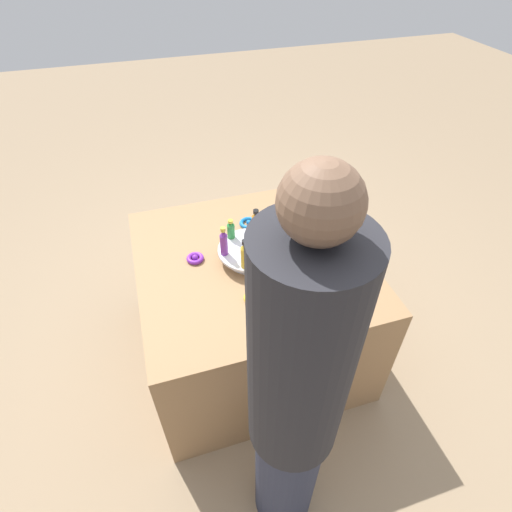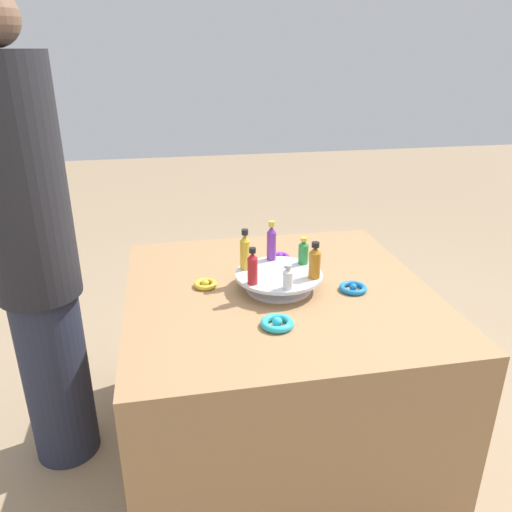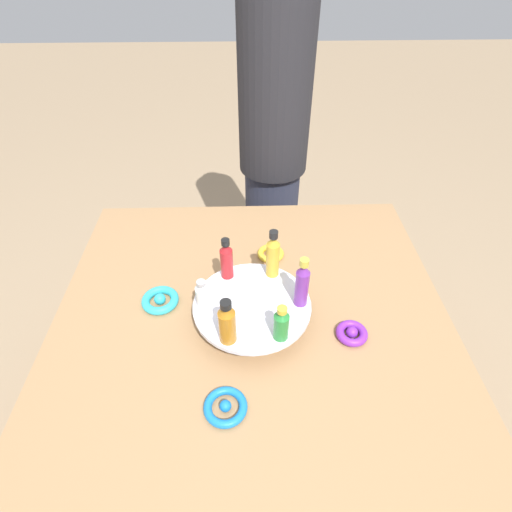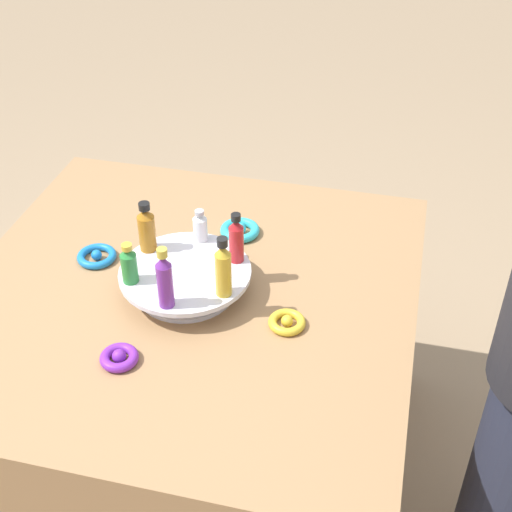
{
  "view_description": "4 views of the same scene",
  "coord_description": "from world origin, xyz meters",
  "px_view_note": "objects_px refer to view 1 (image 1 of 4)",
  "views": [
    {
      "loc": [
        -0.4,
        -1.38,
        2.01
      ],
      "look_at": [
        -0.02,
        -0.15,
        0.85
      ],
      "focal_mm": 28.0,
      "sensor_mm": 36.0,
      "label": 1
    },
    {
      "loc": [
        1.59,
        -0.39,
        1.51
      ],
      "look_at": [
        -0.01,
        -0.08,
        0.83
      ],
      "focal_mm": 35.0,
      "sensor_mm": 36.0,
      "label": 2
    },
    {
      "loc": [
        0.01,
        0.71,
        1.56
      ],
      "look_at": [
        -0.01,
        -0.11,
        0.84
      ],
      "focal_mm": 28.0,
      "sensor_mm": 36.0,
      "label": 3
    },
    {
      "loc": [
        -1.25,
        -0.47,
        1.8
      ],
      "look_at": [
        -0.02,
        -0.18,
        0.85
      ],
      "focal_mm": 50.0,
      "sensor_mm": 36.0,
      "label": 4
    }
  ],
  "objects_px": {
    "bottle_purple": "(224,243)",
    "ribbon_bow_gold": "(253,298)",
    "bottle_green": "(231,230)",
    "display_stand": "(251,252)",
    "bottle_red": "(272,250)",
    "person_figure": "(294,405)",
    "ribbon_bow_purple": "(195,258)",
    "ribbon_bow_teal": "(306,254)",
    "bottle_clear": "(276,236)",
    "bottle_amber": "(256,222)",
    "ribbon_bow_blue": "(249,223)",
    "bottle_gold": "(245,255)"
  },
  "relations": [
    {
      "from": "bottle_gold",
      "to": "ribbon_bow_gold",
      "type": "distance_m",
      "value": 0.19
    },
    {
      "from": "display_stand",
      "to": "bottle_clear",
      "type": "height_order",
      "value": "bottle_clear"
    },
    {
      "from": "bottle_green",
      "to": "ribbon_bow_teal",
      "type": "bearing_deg",
      "value": -28.02
    },
    {
      "from": "ribbon_bow_blue",
      "to": "ribbon_bow_teal",
      "type": "distance_m",
      "value": 0.38
    },
    {
      "from": "bottle_gold",
      "to": "person_figure",
      "type": "xyz_separation_m",
      "value": [
        -0.05,
        -0.73,
        0.01
      ]
    },
    {
      "from": "bottle_green",
      "to": "ribbon_bow_gold",
      "type": "distance_m",
      "value": 0.38
    },
    {
      "from": "display_stand",
      "to": "bottle_amber",
      "type": "distance_m",
      "value": 0.15
    },
    {
      "from": "ribbon_bow_gold",
      "to": "person_figure",
      "type": "distance_m",
      "value": 0.6
    },
    {
      "from": "ribbon_bow_purple",
      "to": "bottle_purple",
      "type": "bearing_deg",
      "value": -27.75
    },
    {
      "from": "ribbon_bow_purple",
      "to": "ribbon_bow_blue",
      "type": "bearing_deg",
      "value": 30.83
    },
    {
      "from": "bottle_clear",
      "to": "bottle_red",
      "type": "xyz_separation_m",
      "value": [
        -0.06,
        -0.11,
        0.02
      ]
    },
    {
      "from": "bottle_green",
      "to": "ribbon_bow_gold",
      "type": "relative_size",
      "value": 1.21
    },
    {
      "from": "bottle_purple",
      "to": "ribbon_bow_blue",
      "type": "distance_m",
      "value": 0.35
    },
    {
      "from": "display_stand",
      "to": "ribbon_bow_purple",
      "type": "xyz_separation_m",
      "value": [
        -0.26,
        0.07,
        -0.03
      ]
    },
    {
      "from": "bottle_amber",
      "to": "person_figure",
      "type": "bearing_deg",
      "value": -100.04
    },
    {
      "from": "bottle_amber",
      "to": "ribbon_bow_blue",
      "type": "distance_m",
      "value": 0.19
    },
    {
      "from": "bottle_purple",
      "to": "bottle_red",
      "type": "xyz_separation_m",
      "value": [
        0.2,
        -0.1,
        -0.01
      ]
    },
    {
      "from": "bottle_purple",
      "to": "bottle_amber",
      "type": "bearing_deg",
      "value": 31.8
    },
    {
      "from": "bottle_amber",
      "to": "ribbon_bow_purple",
      "type": "distance_m",
      "value": 0.34
    },
    {
      "from": "bottle_gold",
      "to": "person_figure",
      "type": "bearing_deg",
      "value": -93.76
    },
    {
      "from": "bottle_amber",
      "to": "bottle_red",
      "type": "height_order",
      "value": "bottle_amber"
    },
    {
      "from": "ribbon_bow_blue",
      "to": "ribbon_bow_gold",
      "type": "relative_size",
      "value": 1.17
    },
    {
      "from": "bottle_purple",
      "to": "bottle_red",
      "type": "height_order",
      "value": "bottle_purple"
    },
    {
      "from": "display_stand",
      "to": "bottle_red",
      "type": "bearing_deg",
      "value": -58.2
    },
    {
      "from": "bottle_clear",
      "to": "ribbon_bow_gold",
      "type": "height_order",
      "value": "bottle_clear"
    },
    {
      "from": "bottle_green",
      "to": "ribbon_bow_gold",
      "type": "xyz_separation_m",
      "value": [
        0.0,
        -0.37,
        -0.1
      ]
    },
    {
      "from": "bottle_clear",
      "to": "person_figure",
      "type": "xyz_separation_m",
      "value": [
        -0.24,
        -0.85,
        0.05
      ]
    },
    {
      "from": "bottle_red",
      "to": "ribbon_bow_teal",
      "type": "height_order",
      "value": "bottle_red"
    },
    {
      "from": "bottle_gold",
      "to": "bottle_clear",
      "type": "bearing_deg",
      "value": 31.8
    },
    {
      "from": "bottle_amber",
      "to": "person_figure",
      "type": "xyz_separation_m",
      "value": [
        -0.17,
        -0.95,
        0.02
      ]
    },
    {
      "from": "bottle_clear",
      "to": "ribbon_bow_teal",
      "type": "bearing_deg",
      "value": -27.75
    },
    {
      "from": "bottle_red",
      "to": "ribbon_bow_gold",
      "type": "height_order",
      "value": "bottle_red"
    },
    {
      "from": "bottle_purple",
      "to": "ribbon_bow_gold",
      "type": "height_order",
      "value": "bottle_purple"
    },
    {
      "from": "bottle_clear",
      "to": "person_figure",
      "type": "height_order",
      "value": "person_figure"
    },
    {
      "from": "ribbon_bow_blue",
      "to": "person_figure",
      "type": "xyz_separation_m",
      "value": [
        -0.17,
        -1.1,
        0.14
      ]
    },
    {
      "from": "bottle_clear",
      "to": "ribbon_bow_purple",
      "type": "height_order",
      "value": "bottle_clear"
    },
    {
      "from": "ribbon_bow_blue",
      "to": "ribbon_bow_purple",
      "type": "relative_size",
      "value": 1.19
    },
    {
      "from": "person_figure",
      "to": "display_stand",
      "type": "bearing_deg",
      "value": 0.0
    },
    {
      "from": "bottle_amber",
      "to": "bottle_green",
      "type": "bearing_deg",
      "value": -178.2
    },
    {
      "from": "ribbon_bow_purple",
      "to": "ribbon_bow_teal",
      "type": "bearing_deg",
      "value": -14.17
    },
    {
      "from": "ribbon_bow_purple",
      "to": "person_figure",
      "type": "height_order",
      "value": "person_figure"
    },
    {
      "from": "ribbon_bow_purple",
      "to": "ribbon_bow_gold",
      "type": "xyz_separation_m",
      "value": [
        0.2,
        -0.33,
        -0.0
      ]
    },
    {
      "from": "bottle_gold",
      "to": "bottle_green",
      "type": "bearing_deg",
      "value": 91.8
    },
    {
      "from": "ribbon_bow_gold",
      "to": "ribbon_bow_purple",
      "type": "bearing_deg",
      "value": 120.83
    },
    {
      "from": "bottle_green",
      "to": "display_stand",
      "type": "bearing_deg",
      "value": -58.2
    },
    {
      "from": "ribbon_bow_purple",
      "to": "ribbon_bow_teal",
      "type": "relative_size",
      "value": 0.79
    },
    {
      "from": "bottle_gold",
      "to": "bottle_red",
      "type": "distance_m",
      "value": 0.13
    },
    {
      "from": "bottle_red",
      "to": "person_figure",
      "type": "bearing_deg",
      "value": -103.51
    },
    {
      "from": "bottle_gold",
      "to": "ribbon_bow_teal",
      "type": "distance_m",
      "value": 0.35
    },
    {
      "from": "bottle_red",
      "to": "ribbon_bow_purple",
      "type": "distance_m",
      "value": 0.39
    }
  ]
}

